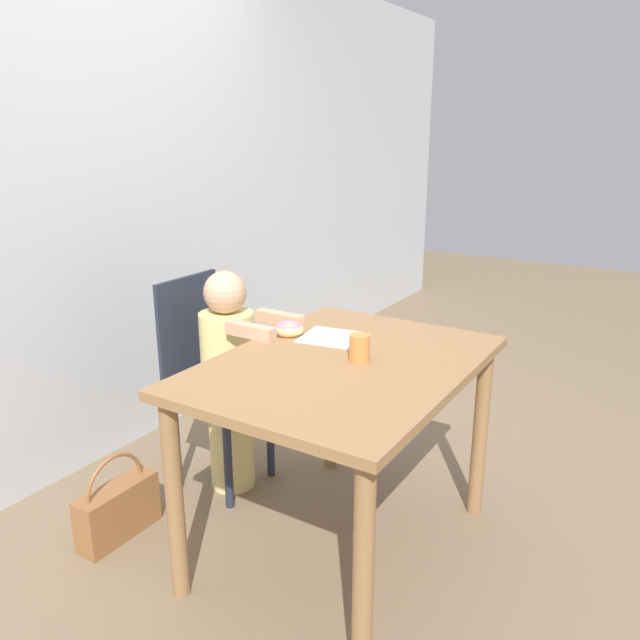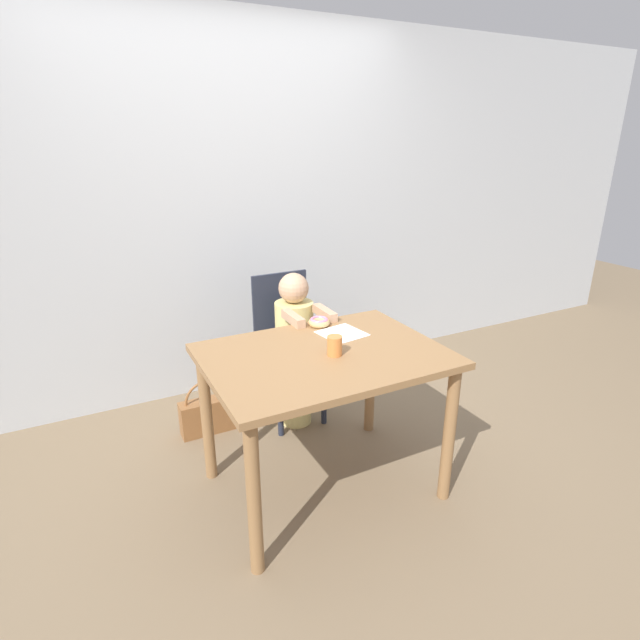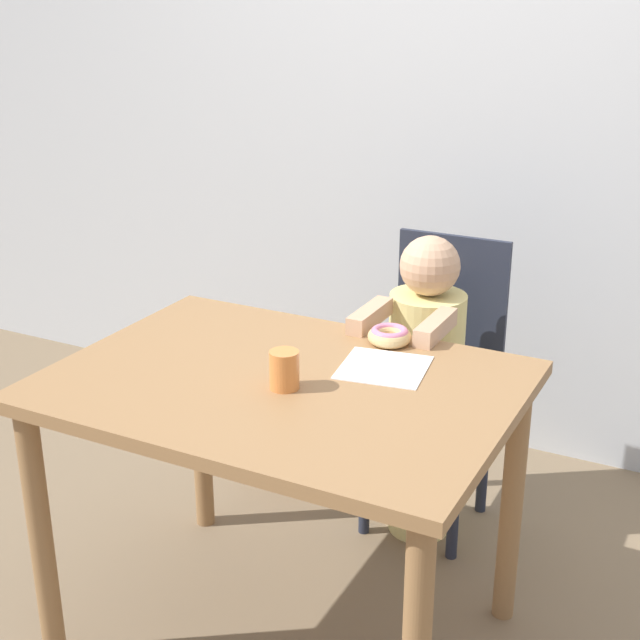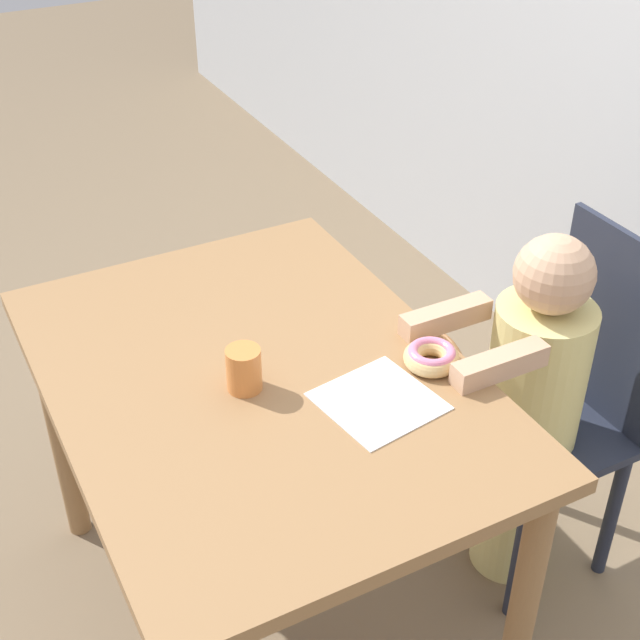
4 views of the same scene
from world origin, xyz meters
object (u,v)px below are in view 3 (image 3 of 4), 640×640
at_px(donut, 390,335).
at_px(cup, 284,370).
at_px(chair, 436,384).
at_px(handbag, 296,440).
at_px(child_figure, 424,388).

xyz_separation_m(donut, cup, (-0.11, -0.38, 0.02)).
height_order(chair, cup, chair).
bearing_deg(handbag, donut, -40.04).
bearing_deg(donut, chair, 91.02).
bearing_deg(cup, handbag, 117.31).
xyz_separation_m(handbag, cup, (0.43, -0.84, 0.70)).
xyz_separation_m(chair, child_figure, (0.00, -0.12, 0.03)).
bearing_deg(cup, donut, 73.52).
height_order(chair, handbag, chair).
height_order(child_figure, donut, child_figure).
relative_size(child_figure, donut, 8.38).
bearing_deg(donut, cup, -106.48).
distance_m(child_figure, handbag, 0.68).
height_order(child_figure, handbag, child_figure).
height_order(handbag, cup, cup).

